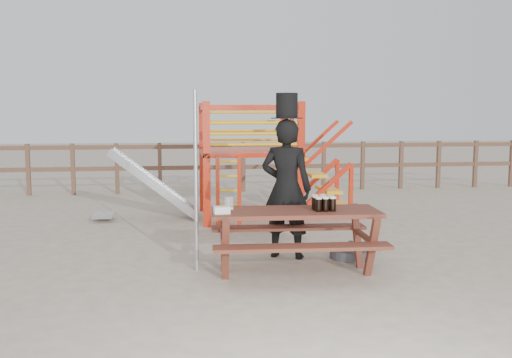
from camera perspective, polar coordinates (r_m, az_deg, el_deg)
name	(u,v)px	position (r m, az deg, el deg)	size (l,w,h in m)	color
ground	(269,271)	(7.02, 1.28, -9.16)	(60.00, 60.00, 0.00)	#C3B097
back_fence	(223,162)	(13.76, -3.34, 1.74)	(15.09, 0.09, 1.20)	brown
playground_fort	(244,159)	(10.35, -1.17, 2.01)	(4.71, 1.84, 2.10)	red
picnic_table	(295,234)	(6.82, 3.94, -5.46)	(2.04, 1.46, 0.76)	maroon
man_with_hat	(286,185)	(7.49, 3.05, -0.58)	(0.79, 0.67, 2.17)	black
metal_pole	(196,182)	(6.84, -6.03, -0.28)	(0.05, 0.05, 2.18)	#B2B2B7
parasol_base	(351,253)	(7.68, 9.44, -7.34)	(0.55, 0.55, 0.23)	#37373C
paper_bag	(222,210)	(6.53, -3.46, -3.11)	(0.18, 0.14, 0.08)	white
stout_pints	(323,203)	(6.77, 6.72, -2.40)	(0.26, 0.28, 0.17)	black
empty_glasses	(229,204)	(6.79, -2.72, -2.49)	(0.11, 0.11, 0.15)	silver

